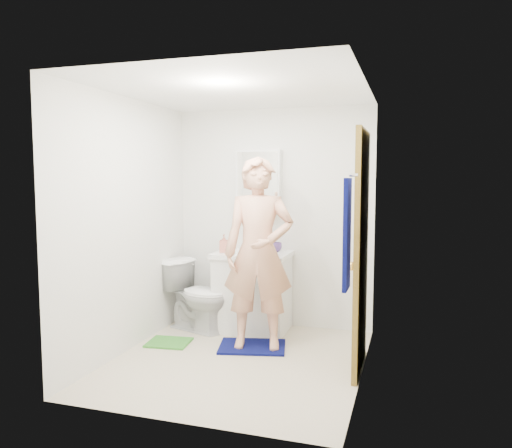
{
  "coord_description": "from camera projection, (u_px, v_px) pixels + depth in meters",
  "views": [
    {
      "loc": [
        1.46,
        -4.12,
        1.66
      ],
      "look_at": [
        0.1,
        0.25,
        1.22
      ],
      "focal_mm": 35.0,
      "sensor_mm": 36.0,
      "label": 1
    }
  ],
  "objects": [
    {
      "name": "countertop",
      "position": [
        253.0,
        255.0,
        5.34
      ],
      "size": [
        0.79,
        0.59,
        0.05
      ],
      "primitive_type": "cube",
      "color": "white",
      "rests_on": "vanity_cabinet"
    },
    {
      "name": "door",
      "position": [
        361.0,
        251.0,
        4.24
      ],
      "size": [
        0.05,
        0.8,
        2.05
      ],
      "primitive_type": "cube",
      "color": "olive",
      "rests_on": "ground"
    },
    {
      "name": "wall_back",
      "position": [
        274.0,
        218.0,
        5.54
      ],
      "size": [
        2.2,
        0.02,
        2.4
      ],
      "primitive_type": "cube",
      "color": "white",
      "rests_on": "ground"
    },
    {
      "name": "wall_front",
      "position": [
        175.0,
        247.0,
        3.24
      ],
      "size": [
        2.2,
        0.02,
        2.4
      ],
      "primitive_type": "cube",
      "color": "white",
      "rests_on": "ground"
    },
    {
      "name": "toilet",
      "position": [
        197.0,
        295.0,
        5.4
      ],
      "size": [
        0.84,
        0.63,
        0.76
      ],
      "primitive_type": "imported",
      "rotation": [
        0.0,
        0.0,
        1.25
      ],
      "color": "white",
      "rests_on": "floor"
    },
    {
      "name": "man",
      "position": [
        259.0,
        253.0,
        4.74
      ],
      "size": [
        0.74,
        0.57,
        1.83
      ],
      "primitive_type": "imported",
      "rotation": [
        0.0,
        0.0,
        0.21
      ],
      "color": "#E19F7E",
      "rests_on": "bath_mat"
    },
    {
      "name": "wall_right",
      "position": [
        365.0,
        233.0,
        4.06
      ],
      "size": [
        0.02,
        2.4,
        2.4
      ],
      "primitive_type": "cube",
      "color": "white",
      "rests_on": "ground"
    },
    {
      "name": "toothbrush_cup",
      "position": [
        276.0,
        247.0,
        5.4
      ],
      "size": [
        0.13,
        0.13,
        0.1
      ],
      "primitive_type": "imported",
      "rotation": [
        0.0,
        0.0,
        0.05
      ],
      "color": "#5B3D86",
      "rests_on": "countertop"
    },
    {
      "name": "towel",
      "position": [
        347.0,
        234.0,
        3.54
      ],
      "size": [
        0.03,
        0.24,
        0.8
      ],
      "primitive_type": "cube",
      "color": "#080D4F",
      "rests_on": "wall_right"
    },
    {
      "name": "green_rug",
      "position": [
        169.0,
        342.0,
        4.97
      ],
      "size": [
        0.45,
        0.39,
        0.02
      ],
      "primitive_type": "cube",
      "rotation": [
        0.0,
        0.0,
        0.12
      ],
      "color": "#3C8E2F",
      "rests_on": "floor"
    },
    {
      "name": "ceiling",
      "position": [
        237.0,
        89.0,
        4.28
      ],
      "size": [
        2.2,
        2.4,
        0.02
      ],
      "primitive_type": "cube",
      "color": "white",
      "rests_on": "ground"
    },
    {
      "name": "sink_basin",
      "position": [
        253.0,
        253.0,
        5.34
      ],
      "size": [
        0.4,
        0.4,
        0.03
      ],
      "primitive_type": "cylinder",
      "color": "white",
      "rests_on": "countertop"
    },
    {
      "name": "soap_dispenser",
      "position": [
        224.0,
        243.0,
        5.34
      ],
      "size": [
        0.11,
        0.11,
        0.19
      ],
      "primitive_type": "imported",
      "rotation": [
        0.0,
        0.0,
        0.23
      ],
      "color": "#CB725E",
      "rests_on": "countertop"
    },
    {
      "name": "wall_left",
      "position": [
        127.0,
        225.0,
        4.72
      ],
      "size": [
        0.02,
        2.4,
        2.4
      ],
      "primitive_type": "cube",
      "color": "white",
      "rests_on": "ground"
    },
    {
      "name": "towel_hook",
      "position": [
        354.0,
        175.0,
        3.49
      ],
      "size": [
        0.06,
        0.02,
        0.02
      ],
      "primitive_type": "cylinder",
      "rotation": [
        0.0,
        1.57,
        0.0
      ],
      "color": "silver",
      "rests_on": "wall_right"
    },
    {
      "name": "mirror_panel",
      "position": [
        257.0,
        182.0,
        5.43
      ],
      "size": [
        0.46,
        0.01,
        0.66
      ],
      "primitive_type": "cube",
      "color": "white",
      "rests_on": "wall_back"
    },
    {
      "name": "vanity_cabinet",
      "position": [
        253.0,
        294.0,
        5.38
      ],
      "size": [
        0.75,
        0.55,
        0.8
      ],
      "primitive_type": "cube",
      "color": "white",
      "rests_on": "floor"
    },
    {
      "name": "bath_mat",
      "position": [
        252.0,
        347.0,
        4.85
      ],
      "size": [
        0.72,
        0.58,
        0.02
      ],
      "primitive_type": "cube",
      "rotation": [
        0.0,
        0.0,
        0.22
      ],
      "color": "#080D4F",
      "rests_on": "floor"
    },
    {
      "name": "door_knob",
      "position": [
        352.0,
        266.0,
        3.95
      ],
      "size": [
        0.07,
        0.07,
        0.07
      ],
      "primitive_type": "sphere",
      "color": "gold",
      "rests_on": "door"
    },
    {
      "name": "faucet",
      "position": [
        258.0,
        245.0,
        5.51
      ],
      "size": [
        0.03,
        0.03,
        0.12
      ],
      "primitive_type": "cylinder",
      "color": "silver",
      "rests_on": "countertop"
    },
    {
      "name": "floor",
      "position": [
        238.0,
        362.0,
        4.51
      ],
      "size": [
        2.2,
        2.4,
        0.02
      ],
      "primitive_type": "cube",
      "color": "beige",
      "rests_on": "ground"
    },
    {
      "name": "medicine_cabinet",
      "position": [
        259.0,
        182.0,
        5.48
      ],
      "size": [
        0.5,
        0.12,
        0.7
      ],
      "primitive_type": "cube",
      "color": "white",
      "rests_on": "wall_back"
    }
  ]
}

